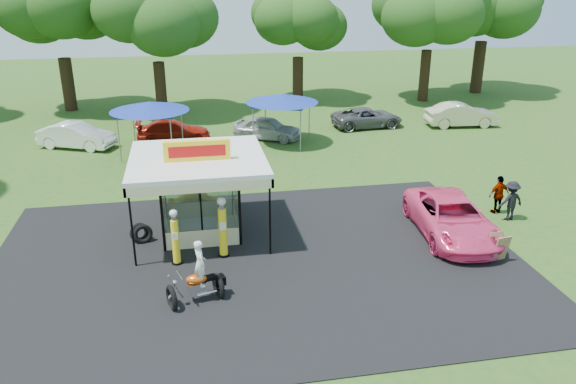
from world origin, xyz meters
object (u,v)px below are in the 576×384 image
at_px(spectator_east_b, 499,195).
at_px(bg_car_e, 461,115).
at_px(tent_east, 282,99).
at_px(motorcycle, 199,277).
at_px(gas_pump_left, 175,238).
at_px(pink_sedan, 451,217).
at_px(bg_car_c, 267,128).
at_px(kiosk_car, 199,202).
at_px(gas_station_kiosk, 200,193).
at_px(spectator_east_a, 511,201).
at_px(gas_pump_right, 223,229).
at_px(a_frame_sign, 499,248).
at_px(bg_car_a, 76,136).
at_px(tent_west, 149,107).
at_px(bg_car_b, 173,131).
at_px(bg_car_d, 367,117).

height_order(spectator_east_b, bg_car_e, spectator_east_b).
bearing_deg(tent_east, motorcycle, -108.37).
height_order(gas_pump_left, pink_sedan, gas_pump_left).
bearing_deg(bg_car_c, kiosk_car, -173.96).
relative_size(gas_station_kiosk, spectator_east_a, 2.99).
bearing_deg(gas_pump_right, kiosk_car, 99.42).
distance_m(gas_station_kiosk, a_frame_sign, 12.00).
bearing_deg(motorcycle, gas_pump_left, 88.44).
bearing_deg(gas_station_kiosk, gas_pump_left, -111.35).
xyz_separation_m(gas_station_kiosk, gas_pump_left, (-1.03, -2.63, -0.70)).
height_order(spectator_east_b, bg_car_c, spectator_east_b).
bearing_deg(spectator_east_b, a_frame_sign, 51.76).
height_order(bg_car_a, tent_east, tent_east).
height_order(gas_station_kiosk, a_frame_sign, gas_station_kiosk).
xyz_separation_m(gas_pump_left, tent_west, (-1.39, 14.14, 1.85)).
height_order(kiosk_car, tent_east, tent_east).
distance_m(spectator_east_b, tent_west, 19.87).
height_order(motorcycle, spectator_east_b, motorcycle).
xyz_separation_m(bg_car_a, bg_car_b, (5.94, 0.43, -0.10)).
distance_m(gas_station_kiosk, pink_sedan, 10.49).
bearing_deg(kiosk_car, bg_car_a, 31.67).
bearing_deg(bg_car_c, bg_car_a, 118.05).
height_order(gas_pump_left, gas_pump_right, gas_pump_right).
bearing_deg(bg_car_b, gas_pump_left, -178.04).
relative_size(pink_sedan, bg_car_a, 1.23).
xyz_separation_m(gas_pump_right, tent_east, (4.90, 14.83, 1.70)).
xyz_separation_m(bg_car_d, bg_car_e, (6.66, -0.99, 0.13)).
xyz_separation_m(pink_sedan, bg_car_e, (8.71, 16.53, 0.01)).
bearing_deg(spectator_east_b, tent_west, -45.97).
xyz_separation_m(motorcycle, bg_car_a, (-6.88, 19.15, -0.11)).
relative_size(bg_car_a, tent_west, 1.03).
bearing_deg(gas_station_kiosk, bg_car_a, 117.40).
bearing_deg(motorcycle, kiosk_car, 70.91).
distance_m(gas_pump_left, tent_west, 14.33).
relative_size(kiosk_car, spectator_east_a, 1.56).
bearing_deg(pink_sedan, a_frame_sign, -66.20).
relative_size(a_frame_sign, spectator_east_b, 0.62).
bearing_deg(a_frame_sign, motorcycle, 174.90).
xyz_separation_m(gas_pump_left, spectator_east_b, (14.41, 2.26, -0.19)).
height_order(gas_station_kiosk, pink_sedan, gas_station_kiosk).
height_order(bg_car_b, bg_car_e, bg_car_e).
relative_size(pink_sedan, bg_car_b, 1.25).
relative_size(spectator_east_a, bg_car_a, 0.38).
height_order(kiosk_car, bg_car_a, bg_car_a).
bearing_deg(tent_west, pink_sedan, -47.32).
bearing_deg(motorcycle, a_frame_sign, -13.15).
bearing_deg(bg_car_d, bg_car_a, 89.77).
bearing_deg(a_frame_sign, bg_car_c, 99.82).
distance_m(pink_sedan, tent_west, 18.75).
xyz_separation_m(bg_car_e, tent_east, (-13.27, -1.85, 2.07)).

